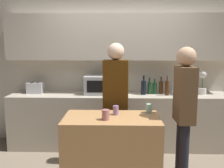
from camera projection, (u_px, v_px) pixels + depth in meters
The scene contains 18 objects.
back_wall at pixel (119, 54), 4.48m from camera, with size 6.40×0.40×2.70m.
back_counter at pixel (119, 120), 4.39m from camera, with size 3.60×0.62×0.89m.
kitchen_island at pixel (111, 153), 3.13m from camera, with size 1.13×0.63×0.88m.
microwave at pixel (100, 85), 4.35m from camera, with size 0.52×0.39×0.30m.
toaster at pixel (35, 88), 4.39m from camera, with size 0.26×0.16×0.18m.
potted_plant at pixel (202, 82), 4.29m from camera, with size 0.14×0.14×0.40m.
bottle_0 at pixel (143, 87), 4.28m from camera, with size 0.09×0.09×0.31m.
bottle_1 at pixel (149, 88), 4.33m from camera, with size 0.07×0.07×0.27m.
bottle_2 at pixel (154, 88), 4.33m from camera, with size 0.07×0.07×0.25m.
bottle_3 at pixel (161, 87), 4.36m from camera, with size 0.07×0.07×0.28m.
bottle_4 at pixel (167, 88), 4.22m from camera, with size 0.07×0.07×0.32m.
bottle_5 at pixel (174, 88), 4.22m from camera, with size 0.06×0.06×0.32m.
bottle_6 at pixel (180, 88), 4.28m from camera, with size 0.08×0.08×0.29m.
cup_0 at pixel (115, 110), 3.14m from camera, with size 0.07×0.07×0.11m.
cup_1 at pixel (149, 108), 3.24m from camera, with size 0.08×0.08×0.11m.
cup_2 at pixel (105, 115), 2.94m from camera, with size 0.09×0.09×0.12m.
person_left at pixel (115, 94), 3.60m from camera, with size 0.35×0.23×1.73m.
person_center at pixel (184, 106), 3.04m from camera, with size 0.22×0.35×1.69m.
Camera 1 is at (0.00, -2.85, 1.75)m, focal length 42.00 mm.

